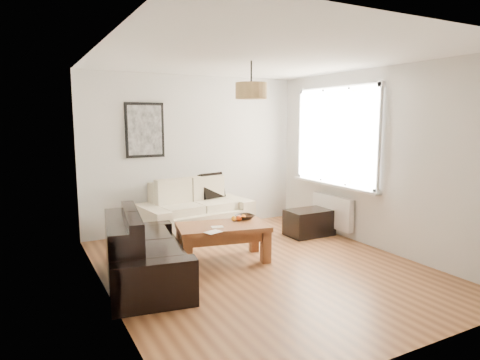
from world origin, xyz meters
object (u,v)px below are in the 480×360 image
sofa_leather (146,250)px  ottoman (309,222)px  loveseat_cream (196,209)px  coffee_table (223,243)px

sofa_leather → ottoman: size_ratio=2.37×
sofa_leather → ottoman: (2.88, 0.67, -0.17)m
loveseat_cream → coffee_table: size_ratio=1.46×
loveseat_cream → ottoman: loveseat_cream is taller
coffee_table → ottoman: coffee_table is taller
coffee_table → ottoman: (1.77, 0.44, -0.03)m
loveseat_cream → coffee_table: (-0.14, -1.30, -0.19)m
loveseat_cream → ottoman: bearing=-34.3°
loveseat_cream → ottoman: (1.63, -0.86, -0.22)m
sofa_leather → ottoman: sofa_leather is taller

